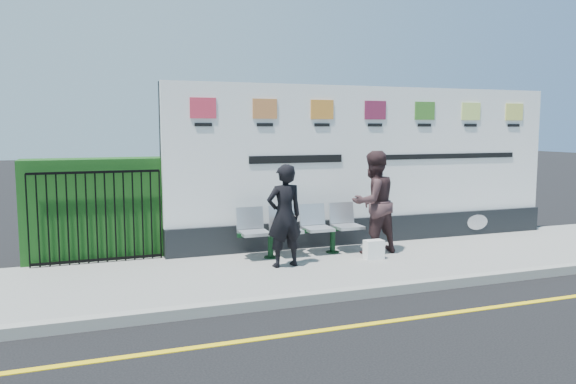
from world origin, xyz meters
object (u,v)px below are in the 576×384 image
object	(u,v)px
bench	(302,242)
woman_right	(373,202)
billboard	(372,175)
woman_left	(284,216)

from	to	relation	value
bench	woman_right	size ratio (longest dim) A/B	1.22
billboard	bench	bearing A→B (deg)	-159.61
woman_left	woman_right	world-z (taller)	woman_right
bench	woman_right	xyz separation A→B (m)	(1.24, -0.27, 0.67)
billboard	woman_right	distance (m)	1.09
billboard	bench	distance (m)	2.10
billboard	woman_left	xyz separation A→B (m)	(-2.27, -1.28, -0.48)
billboard	bench	size ratio (longest dim) A/B	3.59
billboard	bench	xyz separation A→B (m)	(-1.70, -0.63, -1.06)
billboard	woman_left	bearing A→B (deg)	-150.54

